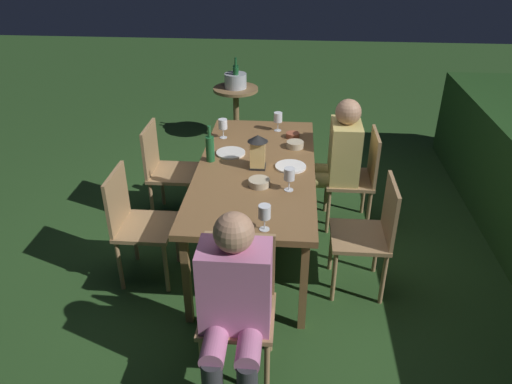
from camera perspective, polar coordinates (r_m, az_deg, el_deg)
The scene contains 22 objects.
ground_plane at distance 4.12m, azimuth 0.00°, elevation -6.31°, with size 16.00×16.00×0.00m, color #26471E.
dining_table at distance 3.76m, azimuth 0.00°, elevation 2.26°, with size 1.94×0.90×0.74m.
chair_side_right_b at distance 3.52m, azimuth 13.21°, elevation -4.49°, with size 0.42×0.40×0.87m.
chair_head_far at distance 2.87m, azimuth -2.03°, elevation -12.55°, with size 0.40×0.42×0.87m.
person_in_pink at distance 2.62m, azimuth -2.58°, elevation -12.91°, with size 0.48×0.38×1.15m.
chair_side_left_b at distance 3.65m, azimuth -13.87°, elevation -3.27°, with size 0.42×0.40×0.87m.
chair_side_right_a at distance 4.27m, azimuth 11.81°, elevation 2.01°, with size 0.42×0.40×0.87m.
person_in_mustard at distance 4.18m, azimuth 9.36°, elevation 3.98°, with size 0.38×0.47×1.15m.
chair_side_left_a at distance 4.37m, azimuth -10.58°, elevation 2.84°, with size 0.42×0.40×0.87m.
lantern_centerpiece at distance 3.66m, azimuth 0.20°, elevation 4.97°, with size 0.15×0.15×0.27m.
green_bottle_on_table at distance 3.80m, azimuth -5.40°, elevation 5.14°, with size 0.07×0.07×0.29m.
wine_glass_a at distance 2.92m, azimuth 1.00°, elevation -2.48°, with size 0.08×0.08×0.17m.
wine_glass_b at distance 3.36m, azimuth 3.91°, elevation 1.98°, with size 0.08×0.08×0.17m.
wine_glass_c at distance 4.22m, azimuth -3.89°, elevation 7.82°, with size 0.08×0.08×0.17m.
wine_glass_d at distance 4.36m, azimuth 2.58°, elevation 8.61°, with size 0.08×0.08×0.17m.
plate_a at distance 3.73m, azimuth 4.06°, elevation 2.98°, with size 0.24×0.24×0.01m, color white.
plate_b at distance 3.95m, azimuth -2.97°, elevation 4.59°, with size 0.24×0.24×0.01m, color silver.
bowl_olives at distance 4.26m, azimuth 4.31°, elevation 6.66°, with size 0.12×0.12×0.04m.
bowl_bread at distance 3.45m, azimuth 0.38°, elevation 1.15°, with size 0.15×0.15×0.05m.
bowl_salad at distance 4.06m, azimuth 4.59°, elevation 5.57°, with size 0.14×0.14×0.05m.
side_table at distance 5.96m, azimuth -2.35°, elevation 10.05°, with size 0.53×0.53×0.66m.
ice_bucket at distance 5.86m, azimuth -2.41°, elevation 13.02°, with size 0.26×0.26×0.34m.
Camera 1 is at (3.34, 0.27, 2.40)m, focal length 34.23 mm.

